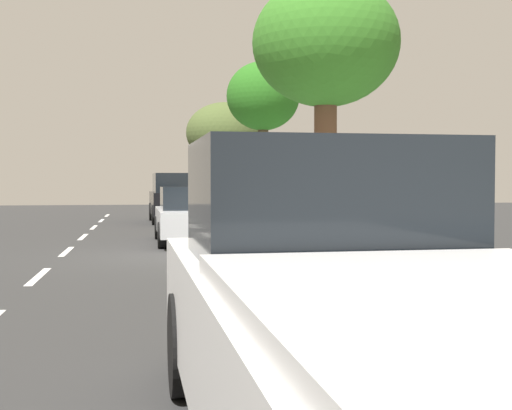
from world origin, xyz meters
TOP-DOWN VIEW (x-y plane):
  - ground at (0.00, 0.00)m, footprint 66.33×66.33m
  - sidewalk at (3.88, 0.00)m, footprint 4.41×41.46m
  - curb_edge at (1.59, 0.00)m, footprint 0.16×41.46m
  - lane_stripe_centre at (-2.52, -0.73)m, footprint 0.14×40.00m
  - lane_stripe_bike_edge at (0.12, 0.00)m, footprint 0.12×41.46m
  - parked_pickup_white_nearest at (0.56, -11.29)m, footprint 2.11×5.34m
  - parked_sedan_silver_second at (0.53, 3.13)m, footprint 1.88×4.42m
  - parked_suv_black_mid at (0.51, 12.29)m, footprint 2.07×4.75m
  - bicycle_at_curb at (1.13, -5.40)m, footprint 1.57×0.81m
  - cyclist_with_backpack at (1.35, -5.83)m, footprint 0.51×0.57m
  - street_tree_near_cyclist at (2.89, -1.98)m, footprint 2.93×2.93m
  - street_tree_mid_block at (2.89, 5.21)m, footprint 2.24×2.24m
  - street_tree_far_end at (2.89, 15.14)m, footprint 3.52×3.52m
  - pedestrian_on_phone at (4.12, -3.30)m, footprint 0.55×0.39m

SIDE VIEW (x-z plane):
  - ground at x=0.00m, z-range 0.00..0.00m
  - lane_stripe_centre at x=-2.52m, z-range 0.00..0.01m
  - lane_stripe_bike_edge at x=0.12m, z-range 0.00..0.01m
  - sidewalk at x=3.88m, z-range 0.00..0.13m
  - curb_edge at x=1.59m, z-range 0.00..0.13m
  - bicycle_at_curb at x=1.13m, z-range 0.00..0.74m
  - parked_sedan_silver_second at x=0.53m, z-range -0.01..1.51m
  - parked_pickup_white_nearest at x=0.56m, z-range -0.07..1.88m
  - cyclist_with_backpack at x=1.35m, z-range 0.18..1.86m
  - parked_suv_black_mid at x=0.51m, z-range 0.03..2.02m
  - pedestrian_on_phone at x=4.12m, z-range 0.25..1.97m
  - street_tree_far_end at x=2.89m, z-range 1.29..6.40m
  - street_tree_mid_block at x=2.89m, z-range 1.59..6.79m
  - street_tree_near_cyclist at x=2.89m, z-range 1.56..7.12m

